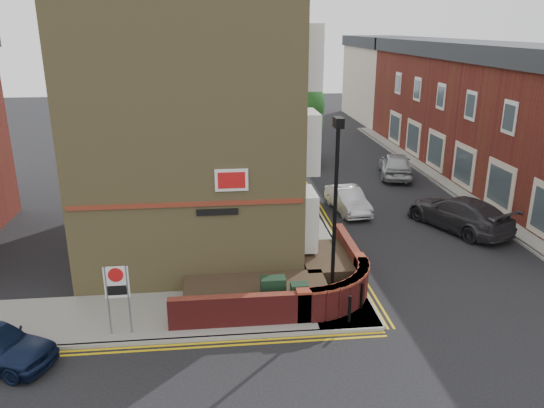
% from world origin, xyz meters
% --- Properties ---
extents(ground, '(120.00, 120.00, 0.00)m').
position_xyz_m(ground, '(0.00, 0.00, 0.00)').
color(ground, black).
rests_on(ground, ground).
extents(pavement_corner, '(13.00, 3.00, 0.12)m').
position_xyz_m(pavement_corner, '(-3.50, 1.50, 0.06)').
color(pavement_corner, gray).
rests_on(pavement_corner, ground).
extents(pavement_main, '(2.00, 32.00, 0.12)m').
position_xyz_m(pavement_main, '(2.00, 16.00, 0.06)').
color(pavement_main, gray).
rests_on(pavement_main, ground).
extents(pavement_far, '(4.00, 40.00, 0.12)m').
position_xyz_m(pavement_far, '(13.00, 13.00, 0.06)').
color(pavement_far, gray).
rests_on(pavement_far, ground).
extents(kerb_side, '(13.00, 0.15, 0.12)m').
position_xyz_m(kerb_side, '(-3.50, 0.00, 0.06)').
color(kerb_side, gray).
rests_on(kerb_side, ground).
extents(kerb_main_near, '(0.15, 32.00, 0.12)m').
position_xyz_m(kerb_main_near, '(3.00, 16.00, 0.06)').
color(kerb_main_near, gray).
rests_on(kerb_main_near, ground).
extents(kerb_main_far, '(0.15, 40.00, 0.12)m').
position_xyz_m(kerb_main_far, '(11.00, 13.00, 0.06)').
color(kerb_main_far, gray).
rests_on(kerb_main_far, ground).
extents(yellow_lines_side, '(13.00, 0.28, 0.01)m').
position_xyz_m(yellow_lines_side, '(-3.50, -0.25, 0.01)').
color(yellow_lines_side, gold).
rests_on(yellow_lines_side, ground).
extents(yellow_lines_main, '(0.28, 32.00, 0.01)m').
position_xyz_m(yellow_lines_main, '(3.25, 16.00, 0.01)').
color(yellow_lines_main, gold).
rests_on(yellow_lines_main, ground).
extents(corner_building, '(8.95, 10.40, 13.60)m').
position_xyz_m(corner_building, '(-2.84, 8.00, 6.23)').
color(corner_building, olive).
rests_on(corner_building, ground).
extents(garden_wall, '(6.80, 6.00, 1.20)m').
position_xyz_m(garden_wall, '(0.00, 2.50, 0.00)').
color(garden_wall, maroon).
rests_on(garden_wall, ground).
extents(lamppost, '(0.25, 0.50, 6.30)m').
position_xyz_m(lamppost, '(1.60, 1.20, 3.34)').
color(lamppost, black).
rests_on(lamppost, pavement_corner).
extents(utility_cabinet_large, '(0.80, 0.45, 1.20)m').
position_xyz_m(utility_cabinet_large, '(-0.30, 1.30, 0.72)').
color(utility_cabinet_large, black).
rests_on(utility_cabinet_large, pavement_corner).
extents(utility_cabinet_small, '(0.55, 0.40, 1.10)m').
position_xyz_m(utility_cabinet_small, '(0.50, 1.00, 0.67)').
color(utility_cabinet_small, black).
rests_on(utility_cabinet_small, pavement_corner).
extents(bollard_near, '(0.11, 0.11, 0.90)m').
position_xyz_m(bollard_near, '(2.00, 0.40, 0.57)').
color(bollard_near, black).
rests_on(bollard_near, pavement_corner).
extents(bollard_far, '(0.11, 0.11, 0.90)m').
position_xyz_m(bollard_far, '(2.60, 1.20, 0.57)').
color(bollard_far, black).
rests_on(bollard_far, pavement_corner).
extents(zone_sign, '(0.72, 0.07, 2.20)m').
position_xyz_m(zone_sign, '(-5.00, 0.50, 1.64)').
color(zone_sign, slate).
rests_on(zone_sign, pavement_corner).
extents(far_terrace, '(5.40, 30.40, 8.00)m').
position_xyz_m(far_terrace, '(14.50, 17.00, 4.04)').
color(far_terrace, maroon).
rests_on(far_terrace, ground).
extents(far_terrace_cream, '(5.40, 12.40, 8.00)m').
position_xyz_m(far_terrace_cream, '(14.50, 38.00, 4.05)').
color(far_terrace_cream, beige).
rests_on(far_terrace_cream, ground).
extents(tree_near, '(3.64, 3.65, 6.70)m').
position_xyz_m(tree_near, '(2.00, 14.05, 4.70)').
color(tree_near, '#382B1E').
rests_on(tree_near, pavement_main).
extents(tree_mid, '(4.03, 4.03, 7.42)m').
position_xyz_m(tree_mid, '(2.00, 22.05, 5.20)').
color(tree_mid, '#382B1E').
rests_on(tree_mid, pavement_main).
extents(tree_far, '(3.81, 3.81, 7.00)m').
position_xyz_m(tree_far, '(2.00, 30.05, 4.91)').
color(tree_far, '#382B1E').
rests_on(tree_far, pavement_main).
extents(traffic_light_assembly, '(0.20, 0.16, 4.20)m').
position_xyz_m(traffic_light_assembly, '(2.40, 25.00, 2.78)').
color(traffic_light_assembly, black).
rests_on(traffic_light_assembly, pavement_main).
extents(silver_car_near, '(1.72, 3.84, 1.23)m').
position_xyz_m(silver_car_near, '(4.55, 10.97, 0.61)').
color(silver_car_near, '#ABABB3').
rests_on(silver_car_near, ground).
extents(red_car_main, '(2.50, 5.32, 1.47)m').
position_xyz_m(red_car_main, '(3.60, 21.41, 0.74)').
color(red_car_main, maroon).
rests_on(red_car_main, ground).
extents(grey_car_far, '(4.02, 5.65, 1.52)m').
position_xyz_m(grey_car_far, '(9.05, 8.06, 0.76)').
color(grey_car_far, '#2C2B2F').
rests_on(grey_car_far, ground).
extents(silver_car_far, '(2.85, 4.85, 1.55)m').
position_xyz_m(silver_car_far, '(9.07, 17.04, 0.78)').
color(silver_car_far, '#A1A4A8').
rests_on(silver_car_far, ground).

